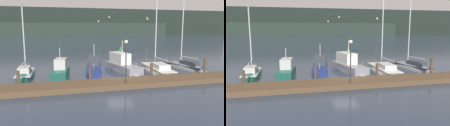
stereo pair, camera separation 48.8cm
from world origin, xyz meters
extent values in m
plane|color=#2D3D51|center=(0.00, 0.00, 0.00)|extent=(400.00, 400.00, 0.00)
cube|color=brown|center=(0.00, -2.15, 0.23)|extent=(27.66, 2.80, 0.45)
cylinder|color=#4C3D2D|center=(-9.38, -0.50, 0.75)|extent=(0.28, 0.28, 1.50)
cylinder|color=#4C3D2D|center=(-3.13, -0.50, 0.78)|extent=(0.28, 0.28, 1.55)
cylinder|color=#4C3D2D|center=(3.13, -0.50, 0.81)|extent=(0.28, 0.28, 1.62)
cylinder|color=#4C3D2D|center=(9.38, -0.50, 0.96)|extent=(0.28, 0.28, 1.91)
ellipsoid|color=#195647|center=(-9.35, 4.00, 0.00)|extent=(1.84, 6.20, 1.64)
cube|color=silver|center=(-9.35, 4.00, 0.47)|extent=(1.55, 5.21, 0.08)
cube|color=silver|center=(-9.35, 3.26, 0.85)|extent=(1.10, 1.99, 0.67)
cylinder|color=silver|center=(-9.36, 4.50, 3.89)|extent=(0.12, 0.12, 6.83)
cylinder|color=silver|center=(-9.35, 3.22, 1.63)|extent=(0.10, 2.55, 0.09)
cylinder|color=silver|center=(-9.36, 6.85, 0.72)|extent=(0.04, 0.04, 0.50)
ellipsoid|color=#195647|center=(-5.74, 3.03, 0.00)|extent=(2.40, 5.02, 0.99)
cube|color=#195647|center=(-5.74, 3.03, 0.40)|extent=(2.19, 4.52, 0.81)
cube|color=silver|center=(-5.67, 3.51, 1.33)|extent=(1.46, 2.27, 1.05)
cube|color=black|center=(-5.52, 4.46, 1.49)|extent=(1.04, 0.37, 0.48)
cylinder|color=silver|center=(-5.72, 3.13, 2.47)|extent=(0.07, 0.07, 1.21)
cylinder|color=silver|center=(-6.04, 1.03, 1.11)|extent=(0.04, 0.04, 0.60)
ellipsoid|color=navy|center=(-1.91, 4.03, 0.00)|extent=(2.86, 5.86, 0.94)
cube|color=navy|center=(-1.91, 4.03, 0.45)|extent=(2.61, 5.28, 0.90)
cube|color=#333842|center=(-1.81, 4.58, 1.44)|extent=(1.68, 2.66, 1.08)
cube|color=black|center=(-1.59, 5.68, 1.60)|extent=(1.10, 0.43, 0.49)
cylinder|color=silver|center=(-1.89, 4.14, 2.64)|extent=(0.07, 0.07, 1.32)
cylinder|color=silver|center=(-2.37, 1.71, 1.20)|extent=(0.04, 0.04, 0.60)
ellipsoid|color=gray|center=(1.69, 4.56, 0.00)|extent=(3.38, 7.45, 1.38)
cube|color=gray|center=(1.69, 4.56, 0.41)|extent=(3.08, 6.71, 0.82)
cube|color=silver|center=(1.56, 5.26, 1.47)|extent=(1.97, 3.37, 1.31)
cube|color=black|center=(1.29, 6.68, 1.67)|extent=(1.26, 0.49, 0.59)
cylinder|color=silver|center=(1.67, 4.70, 2.89)|extent=(0.07, 0.07, 1.53)
cylinder|color=silver|center=(2.27, 1.59, 1.12)|extent=(0.04, 0.04, 0.60)
ellipsoid|color=white|center=(5.43, 2.91, 0.00)|extent=(2.90, 8.44, 1.30)
cube|color=silver|center=(5.43, 2.91, 0.54)|extent=(2.44, 7.09, 0.08)
cube|color=silver|center=(5.35, 1.92, 0.85)|extent=(1.54, 2.75, 0.53)
cylinder|color=silver|center=(5.49, 3.57, 5.56)|extent=(0.12, 0.12, 10.04)
cylinder|color=silver|center=(5.33, 1.71, 1.66)|extent=(0.41, 3.73, 0.09)
cylinder|color=silver|center=(5.76, 6.71, 0.79)|extent=(0.04, 0.04, 0.50)
ellipsoid|color=gray|center=(9.58, 3.70, 0.00)|extent=(2.90, 7.59, 1.69)
cube|color=#333842|center=(9.58, 3.70, 0.51)|extent=(2.44, 6.37, 0.08)
cube|color=#333842|center=(9.73, 2.83, 0.83)|extent=(1.40, 2.51, 0.57)
cylinder|color=silver|center=(9.48, 4.29, 4.69)|extent=(0.12, 0.12, 8.35)
cylinder|color=silver|center=(9.71, 2.93, 1.54)|extent=(0.55, 2.72, 0.09)
cylinder|color=silver|center=(9.01, 7.06, 0.76)|extent=(0.04, 0.04, 0.50)
cylinder|color=green|center=(5.10, 16.52, 0.08)|extent=(1.27, 1.27, 0.16)
cylinder|color=green|center=(5.10, 16.52, 0.68)|extent=(0.85, 0.85, 1.04)
cone|color=green|center=(5.10, 16.52, 1.45)|extent=(0.59, 0.59, 0.50)
sphere|color=#F9EAB7|center=(5.10, 16.52, 1.75)|extent=(0.16, 0.16, 0.16)
cylinder|color=#2D2D33|center=(-0.36, -2.80, 0.48)|extent=(0.24, 0.24, 0.06)
cylinder|color=#2D2D33|center=(-0.36, -2.80, 2.17)|extent=(0.10, 0.10, 3.33)
sphere|color=#F9EAB7|center=(-0.36, -2.80, 3.98)|extent=(0.32, 0.32, 0.32)
cube|color=#1E2823|center=(0.00, 128.10, 8.75)|extent=(240.00, 16.00, 17.50)
cube|color=#26332C|center=(-5.90, 118.10, 4.06)|extent=(144.00, 10.00, 8.12)
cube|color=#F4DB8C|center=(55.50, 120.05, 11.71)|extent=(0.80, 0.10, 0.80)
cube|color=#F4DB8C|center=(-19.69, 120.05, 2.85)|extent=(0.80, 0.10, 0.80)
cube|color=#F4DB8C|center=(29.02, 120.05, 12.04)|extent=(0.80, 0.10, 0.80)
cube|color=#F4DB8C|center=(6.55, 120.05, 6.16)|extent=(0.80, 0.10, 0.80)
cube|color=#F4DB8C|center=(21.81, 120.05, 9.34)|extent=(0.80, 0.10, 0.80)
cube|color=#F4DB8C|center=(47.15, 120.05, 8.00)|extent=(0.80, 0.10, 0.80)
cube|color=#F4DB8C|center=(56.02, 120.05, 11.09)|extent=(0.80, 0.10, 0.80)
cube|color=#F4DB8C|center=(52.46, 120.05, 5.71)|extent=(0.80, 0.10, 0.80)
camera|label=1|loc=(-6.24, -20.34, 5.15)|focal=35.00mm
camera|label=2|loc=(-5.76, -20.46, 5.15)|focal=35.00mm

